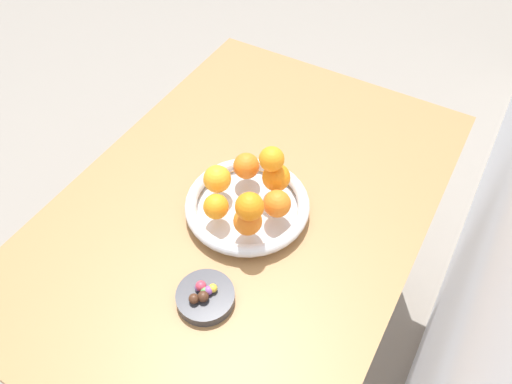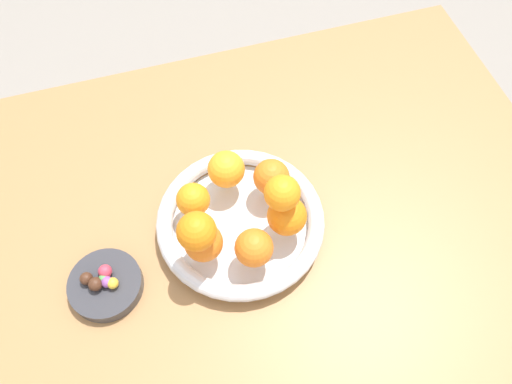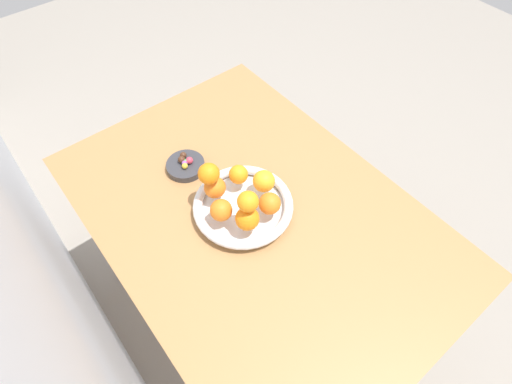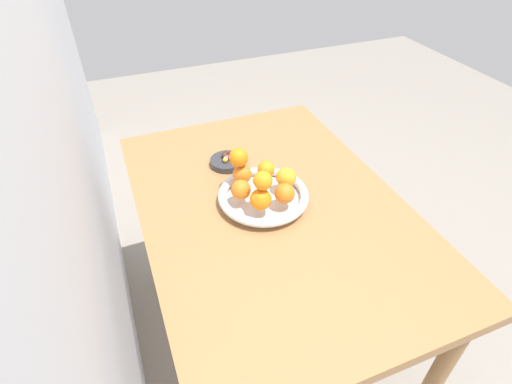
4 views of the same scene
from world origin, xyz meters
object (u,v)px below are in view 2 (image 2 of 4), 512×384
(candy_dish, at_px, (106,285))
(orange_4, at_px, (287,216))
(candy_ball_3, at_px, (86,279))
(orange_2, at_px, (204,242))
(candy_ball_5, at_px, (105,271))
(orange_0, at_px, (226,169))
(orange_5, at_px, (271,177))
(orange_6, at_px, (197,231))
(candy_ball_1, at_px, (95,284))
(orange_1, at_px, (193,200))
(candy_ball_2, at_px, (103,271))
(dining_table, at_px, (250,237))
(candy_ball_6, at_px, (104,279))
(orange_7, at_px, (282,193))
(orange_3, at_px, (254,248))
(candy_ball_0, at_px, (107,282))
(fruit_bowl, at_px, (241,222))
(candy_ball_4, at_px, (113,283))

(candy_dish, xyz_separation_m, orange_4, (-0.29, -0.01, 0.06))
(candy_ball_3, bearing_deg, orange_4, 179.24)
(orange_2, height_order, candy_ball_5, orange_2)
(orange_0, bearing_deg, orange_5, 152.37)
(candy_ball_5, bearing_deg, orange_6, 171.44)
(candy_ball_1, bearing_deg, orange_1, -155.13)
(orange_0, xyz_separation_m, orange_2, (0.06, 0.11, -0.00))
(orange_2, xyz_separation_m, orange_4, (-0.13, -0.01, 0.00))
(candy_ball_2, xyz_separation_m, candy_ball_3, (0.03, 0.01, 0.00))
(dining_table, xyz_separation_m, orange_1, (0.09, -0.02, 0.15))
(orange_5, bearing_deg, candy_ball_6, 14.99)
(orange_2, bearing_deg, orange_7, -173.13)
(orange_3, relative_size, candy_ball_2, 3.76)
(orange_4, xyz_separation_m, orange_6, (0.14, 0.01, 0.06))
(orange_2, xyz_separation_m, orange_7, (-0.12, -0.01, 0.06))
(orange_0, height_order, orange_1, orange_0)
(candy_ball_3, bearing_deg, orange_0, -157.17)
(orange_7, bearing_deg, orange_1, -26.69)
(dining_table, distance_m, candy_ball_2, 0.27)
(candy_ball_5, bearing_deg, candy_ball_6, 68.22)
(orange_5, xyz_separation_m, orange_6, (0.14, 0.09, 0.06))
(dining_table, height_order, candy_ball_1, candy_ball_1)
(orange_2, relative_size, candy_ball_3, 2.99)
(candy_ball_1, bearing_deg, orange_4, -178.32)
(orange_4, bearing_deg, candy_ball_0, 1.89)
(orange_7, height_order, candy_ball_2, orange_7)
(candy_ball_5, bearing_deg, orange_3, 169.01)
(candy_ball_1, relative_size, candy_ball_2, 1.39)
(orange_7, relative_size, candy_ball_2, 3.46)
(fruit_bowl, distance_m, candy_ball_5, 0.22)
(fruit_bowl, xyz_separation_m, candy_ball_5, (0.22, 0.03, 0.01))
(orange_1, distance_m, candy_ball_4, 0.17)
(candy_dish, height_order, orange_4, orange_4)
(candy_dish, height_order, candy_ball_6, candy_ball_6)
(orange_5, relative_size, candy_ball_6, 3.66)
(candy_ball_6, bearing_deg, dining_table, -166.72)
(candy_ball_1, bearing_deg, orange_2, -179.07)
(orange_5, xyz_separation_m, candy_ball_2, (0.29, 0.06, -0.04))
(orange_2, bearing_deg, orange_4, -177.35)
(orange_0, relative_size, candy_ball_4, 3.46)
(candy_ball_5, height_order, candy_ball_6, candy_ball_5)
(orange_4, relative_size, candy_ball_1, 2.87)
(orange_5, xyz_separation_m, candy_ball_6, (0.29, 0.08, -0.04))
(orange_0, distance_m, candy_ball_4, 0.25)
(candy_dish, xyz_separation_m, orange_7, (-0.28, -0.01, 0.12))
(orange_7, bearing_deg, candy_ball_3, 0.88)
(candy_ball_4, bearing_deg, orange_7, -175.14)
(orange_1, height_order, candy_ball_6, orange_1)
(orange_4, distance_m, orange_5, 0.07)
(candy_ball_5, bearing_deg, orange_7, -179.70)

